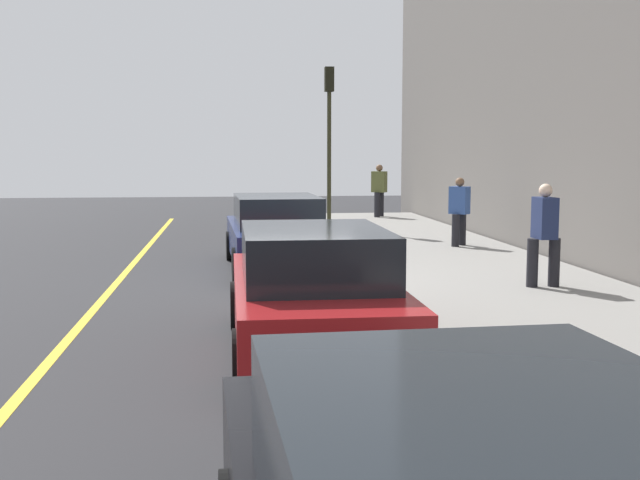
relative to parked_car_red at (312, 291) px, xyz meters
The scene contains 10 objects.
ground_plane 5.50m from the parked_car_red, ahead, with size 56.00×56.00×0.00m, color #28282B.
sidewalk 6.50m from the parked_car_red, 32.62° to the right, with size 28.00×4.60×0.15m, color gray.
lane_stripe_centre 6.27m from the parked_car_red, 28.97° to the left, with size 28.00×0.14×0.01m, color gold.
snow_bank_curb 2.16m from the parked_car_red, 25.42° to the right, with size 7.71×0.56×0.22m, color white.
parked_car_red is the anchor object (origin of this frame).
parked_car_navy 6.78m from the parked_car_red, ahead, with size 4.82×2.04×1.51m.
pedestrian_blue_coat 10.12m from the parked_car_red, 26.33° to the right, with size 0.50×0.51×1.63m.
pedestrian_olive_coat 18.17m from the parked_car_red, 13.42° to the right, with size 0.54×0.58×1.81m.
pedestrian_navy_coat 5.40m from the parked_car_red, 51.45° to the right, with size 0.46×0.56×1.71m.
traffic_light_pole 14.06m from the parked_car_red, ahead, with size 0.35×0.26×4.67m.
Camera 1 is at (-14.36, 1.14, 2.37)m, focal length 43.73 mm.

